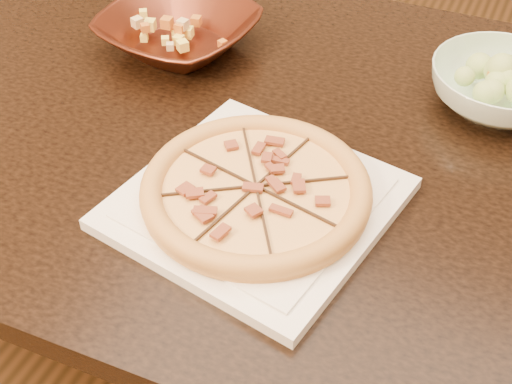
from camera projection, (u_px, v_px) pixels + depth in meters
floor at (337, 351)px, 1.71m from camera, size 4.00×4.00×0.02m
dining_table at (251, 165)px, 1.20m from camera, size 1.51×0.99×0.75m
plate at (256, 202)px, 0.98m from camera, size 0.39×0.39×0.02m
pizza at (256, 190)px, 0.96m from camera, size 0.31×0.31×0.03m
bronze_bowl at (179, 32)px, 1.27m from camera, size 0.31×0.31×0.07m
mixed_dish at (177, 8)px, 1.24m from camera, size 0.13×0.12×0.03m
salad_bowl at (500, 87)px, 1.14m from camera, size 0.27×0.27×0.07m
salad at (507, 58)px, 1.11m from camera, size 0.10×0.11×0.04m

